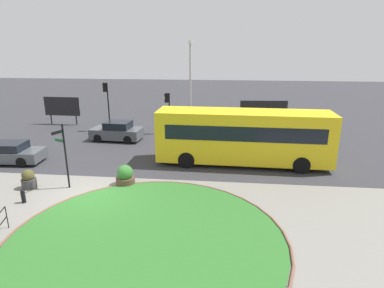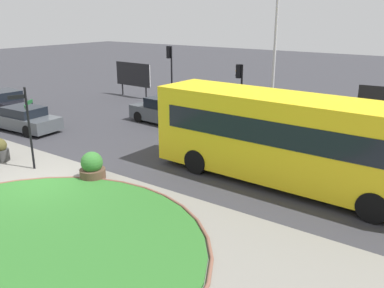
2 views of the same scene
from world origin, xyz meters
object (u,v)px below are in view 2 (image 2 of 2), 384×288
object	(u,v)px
car_trailing	(163,111)
lamppost_tall	(275,54)
planter_near_signpost	(92,167)
bus_yellow	(289,139)
billboard_left	(133,75)
car_far_lane	(23,119)
signpost_directional	(28,122)
traffic_light_far	(170,64)
car_near_lane	(4,101)
traffic_light_near	(240,80)
planter_kerbside	(0,151)

from	to	relation	value
car_trailing	lamppost_tall	size ratio (longest dim) A/B	0.53
car_trailing	planter_near_signpost	size ratio (longest dim) A/B	3.63
bus_yellow	billboard_left	bearing A→B (deg)	152.27
car_trailing	car_far_lane	bearing A→B (deg)	51.19
signpost_directional	planter_near_signpost	size ratio (longest dim) A/B	3.11
signpost_directional	car_far_lane	xyz separation A→B (m)	(-5.69, 3.26, -1.38)
signpost_directional	lamppost_tall	bearing A→B (deg)	66.84
signpost_directional	traffic_light_far	bearing A→B (deg)	100.31
car_trailing	billboard_left	distance (m)	8.47
lamppost_tall	car_near_lane	bearing A→B (deg)	-157.35
signpost_directional	car_near_lane	world-z (taller)	signpost_directional
traffic_light_near	planter_kerbside	bearing A→B (deg)	69.48
car_far_lane	planter_near_signpost	world-z (taller)	car_far_lane
traffic_light_near	lamppost_tall	world-z (taller)	lamppost_tall
signpost_directional	planter_kerbside	xyz separation A→B (m)	(-2.00, -0.27, -1.54)
traffic_light_far	planter_near_signpost	world-z (taller)	traffic_light_far
car_near_lane	lamppost_tall	world-z (taller)	lamppost_tall
bus_yellow	car_near_lane	size ratio (longest dim) A/B	2.45
planter_kerbside	bus_yellow	bearing A→B (deg)	23.52
traffic_light_far	billboard_left	xyz separation A→B (m)	(-5.13, 1.86, -1.36)
car_near_lane	planter_kerbside	world-z (taller)	car_near_lane
car_far_lane	traffic_light_far	bearing A→B (deg)	-115.79
car_near_lane	traffic_light_near	world-z (taller)	traffic_light_near
bus_yellow	billboard_left	world-z (taller)	bus_yellow
car_trailing	traffic_light_near	bearing A→B (deg)	-141.58
signpost_directional	car_trailing	world-z (taller)	signpost_directional
bus_yellow	billboard_left	xyz separation A→B (m)	(-16.55, 9.21, -0.11)
car_far_lane	planter_near_signpost	bearing A→B (deg)	159.43
car_far_lane	traffic_light_near	world-z (taller)	traffic_light_near
bus_yellow	car_trailing	world-z (taller)	bus_yellow
car_trailing	lamppost_tall	distance (m)	7.11
bus_yellow	billboard_left	distance (m)	18.94
lamppost_tall	planter_kerbside	bearing A→B (deg)	-120.18
signpost_directional	lamppost_tall	xyz separation A→B (m)	(5.13, 11.98, 2.08)
car_trailing	traffic_light_far	xyz separation A→B (m)	(-1.78, 2.94, 2.35)
bus_yellow	traffic_light_near	size ratio (longest dim) A/B	3.11
traffic_light_far	billboard_left	bearing A→B (deg)	-11.43
car_far_lane	car_trailing	world-z (taller)	car_trailing
bus_yellow	car_trailing	bearing A→B (deg)	156.73
car_trailing	planter_near_signpost	xyz separation A→B (m)	(3.27, -8.35, -0.21)
traffic_light_far	bus_yellow	bearing A→B (deg)	155.69
signpost_directional	car_far_lane	bearing A→B (deg)	150.15
car_far_lane	planter_kerbside	bearing A→B (deg)	132.40
bus_yellow	lamppost_tall	distance (m)	8.74
car_near_lane	car_far_lane	bearing A→B (deg)	164.60
car_trailing	lamppost_tall	xyz separation A→B (m)	(5.52, 2.94, 3.39)
bus_yellow	planter_kerbside	bearing A→B (deg)	-155.10
car_near_lane	billboard_left	size ratio (longest dim) A/B	1.23
car_near_lane	lamppost_tall	bearing A→B (deg)	-152.03
bus_yellow	planter_kerbside	xyz separation A→B (m)	(-11.23, -4.89, -1.33)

